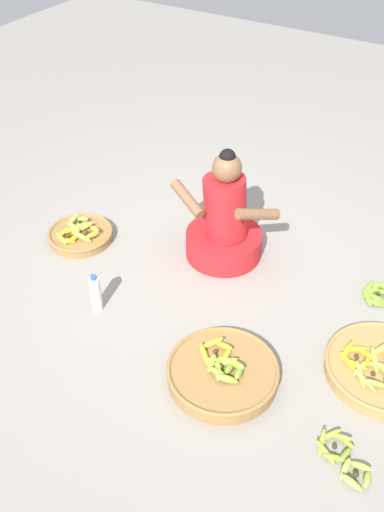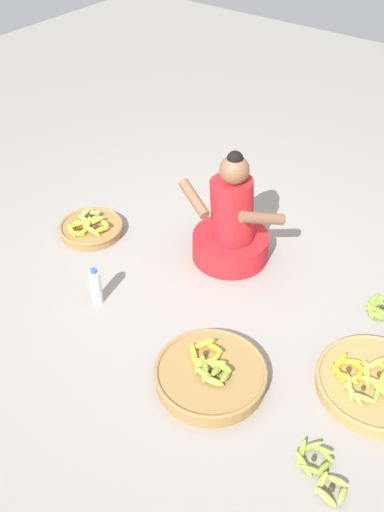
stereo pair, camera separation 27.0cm
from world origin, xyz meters
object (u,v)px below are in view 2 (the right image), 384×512
Objects in this scene: banana_basket_near_bicycle at (376,383)px; water_bottle at (96,287)px; banana_basket_near_vendor at (91,228)px; banana_basket_back_center at (211,374)px; vendor_woman_front at (231,226)px; loose_bananas_back_right at (321,470)px.

water_bottle is at bearing -166.24° from banana_basket_near_bicycle.
banana_basket_near_vendor is 1.71× the size of water_bottle.
water_bottle is at bearing 175.14° from banana_basket_back_center.
banana_basket_near_bicycle reaches higher than banana_basket_near_vendor.
banana_basket_near_vendor is at bearing 137.70° from water_bottle.
banana_basket_near_vendor is at bearing -158.19° from vendor_woman_front.
banana_basket_near_vendor is 2.32m from loose_bananas_back_right.
banana_basket_back_center reaches higher than loose_bananas_back_right.
vendor_woman_front is 0.98m from water_bottle.
water_bottle is at bearing 172.83° from loose_bananas_back_right.
vendor_woman_front is 1.68m from loose_bananas_back_right.
loose_bananas_back_right is at bearing -17.71° from banana_basket_near_vendor.
banana_basket_near_bicycle is at bearing 33.49° from banana_basket_back_center.
banana_basket_near_bicycle is 0.88m from banana_basket_back_center.
banana_basket_near_bicycle is (1.26, -0.47, -0.21)m from vendor_woman_front.
banana_basket_back_center is 1.59m from banana_basket_near_vendor.
loose_bananas_back_right is (1.26, -1.09, -0.23)m from vendor_woman_front.
water_bottle is (-1.67, -0.41, 0.08)m from banana_basket_near_bicycle.
banana_basket_near_bicycle is at bearing 89.60° from loose_bananas_back_right.
vendor_woman_front is 1.77× the size of banana_basket_near_vendor.
vendor_woman_front is at bearing 21.81° from banana_basket_near_vendor.
water_bottle is at bearing -42.30° from banana_basket_near_vendor.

